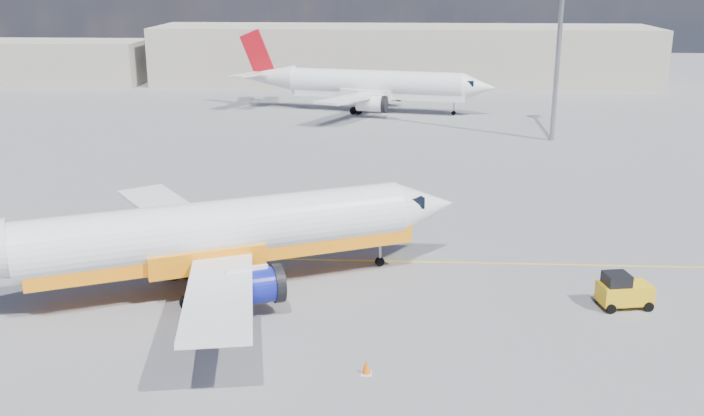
# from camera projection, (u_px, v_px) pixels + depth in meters

# --- Properties ---
(ground) EXTENTS (240.00, 240.00, 0.00)m
(ground) POSITION_uv_depth(u_px,v_px,m) (317.00, 280.00, 41.26)
(ground) COLOR slate
(ground) RESTS_ON ground
(taxi_line) EXTENTS (70.00, 0.15, 0.01)m
(taxi_line) POSITION_uv_depth(u_px,v_px,m) (322.00, 260.00, 44.12)
(taxi_line) COLOR yellow
(taxi_line) RESTS_ON ground
(terminal_main) EXTENTS (70.00, 14.00, 8.00)m
(terminal_main) POSITION_uv_depth(u_px,v_px,m) (403.00, 55.00, 111.44)
(terminal_main) COLOR beige
(terminal_main) RESTS_ON ground
(terminal_annex) EXTENTS (26.00, 10.00, 6.00)m
(terminal_annex) POSITION_uv_depth(u_px,v_px,m) (52.00, 62.00, 111.52)
(terminal_annex) COLOR beige
(terminal_annex) RESTS_ON ground
(main_jet) EXTENTS (28.89, 21.73, 8.93)m
(main_jet) POSITION_uv_depth(u_px,v_px,m) (201.00, 236.00, 39.01)
(main_jet) COLOR white
(main_jet) RESTS_ON ground
(second_jet) EXTENTS (30.04, 23.18, 9.06)m
(second_jet) POSITION_uv_depth(u_px,v_px,m) (368.00, 85.00, 89.38)
(second_jet) COLOR white
(second_jet) RESTS_ON ground
(gse_tug) EXTENTS (2.66, 1.92, 1.75)m
(gse_tug) POSITION_uv_depth(u_px,v_px,m) (623.00, 291.00, 37.78)
(gse_tug) COLOR black
(gse_tug) RESTS_ON ground
(traffic_cone) EXTENTS (0.44, 0.44, 0.62)m
(traffic_cone) POSITION_uv_depth(u_px,v_px,m) (366.00, 367.00, 31.63)
(traffic_cone) COLOR white
(traffic_cone) RESTS_ON ground
(floodlight_mast) EXTENTS (1.54, 1.54, 21.15)m
(floodlight_mast) POSITION_uv_depth(u_px,v_px,m) (562.00, 4.00, 71.26)
(floodlight_mast) COLOR gray
(floodlight_mast) RESTS_ON ground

